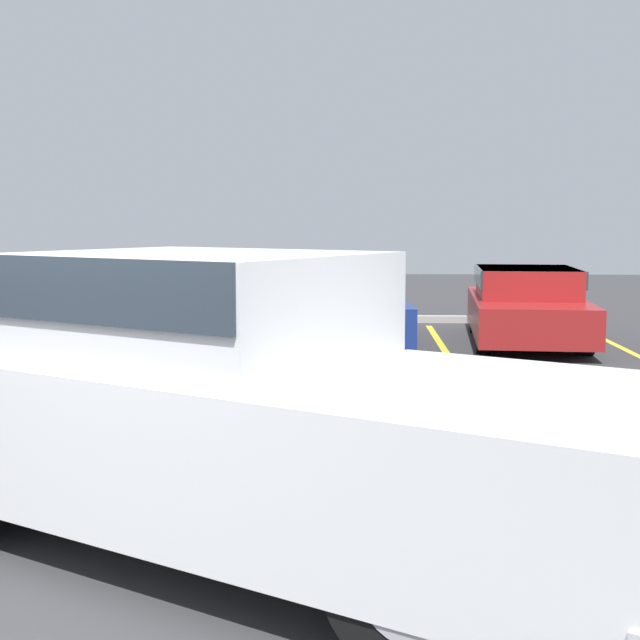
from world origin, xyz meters
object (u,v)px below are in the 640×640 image
parked_sedan_c (526,303)px  wheel_stop_curb (419,319)px  parked_sedan_a (175,305)px  parked_sedan_b (350,304)px  pickup_truck (236,406)px

parked_sedan_c → wheel_stop_curb: size_ratio=2.38×
parked_sedan_a → parked_sedan_b: (3.00, 0.03, 0.02)m
parked_sedan_b → wheel_stop_curb: parked_sedan_b is taller
parked_sedan_c → parked_sedan_a: bearing=-82.8°
parked_sedan_a → parked_sedan_c: size_ratio=0.91×
parked_sedan_c → wheel_stop_curb: (-1.64, 2.96, -0.62)m
parked_sedan_b → parked_sedan_a: bearing=-93.0°
parked_sedan_b → parked_sedan_c: 3.03m
parked_sedan_b → wheel_stop_curb: 3.52m
parked_sedan_a → parked_sedan_b: size_ratio=0.95×
parked_sedan_a → parked_sedan_b: 3.00m
wheel_stop_curb → parked_sedan_c: bearing=-61.0°
parked_sedan_c → wheel_stop_curb: parked_sedan_c is taller
pickup_truck → parked_sedan_b: pickup_truck is taller
pickup_truck → parked_sedan_a: size_ratio=1.40×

